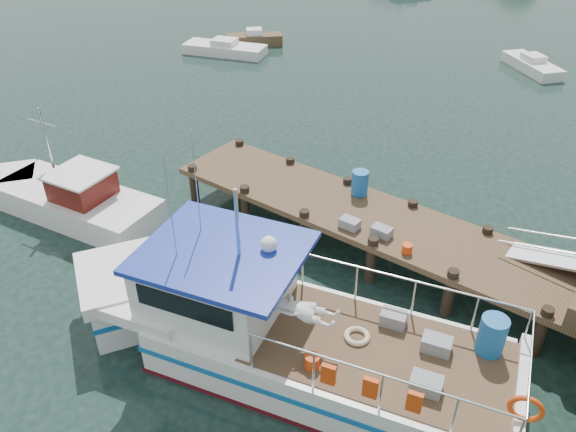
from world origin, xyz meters
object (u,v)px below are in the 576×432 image
Objects in this scene: dock at (550,255)px; moored_rowboat at (254,39)px; work_boat at (69,198)px; moored_a at (225,48)px; moored_b at (532,65)px; lobster_boat at (272,328)px.

dock is 4.72× the size of moored_rowboat.
dock is at bearing 7.96° from work_boat.
moored_a is at bearing 106.82° from work_boat.
moored_a is 1.29× the size of moored_b.
dock is 3.85× the size of moored_b.
dock reaches higher than moored_rowboat.
work_boat is at bearing -163.37° from dock.
moored_a reaches higher than moored_b.
work_boat is 1.78× the size of moored_b.
lobster_boat is (-4.95, -5.56, -1.17)m from dock.
lobster_boat is at bearing -14.53° from work_boat.
lobster_boat is 27.93m from moored_rowboat.
moored_a is at bearing -108.78° from moored_rowboat.
moored_b is (8.53, 26.01, -0.28)m from work_boat.
work_boat is at bearing -103.56° from moored_b.
lobster_boat reaches higher than moored_rowboat.
dock is 1.36× the size of lobster_boat.
moored_rowboat is (-8.08, 20.08, -0.24)m from work_boat.
moored_rowboat is (-23.21, 15.56, -1.84)m from dock.
dock is 28.00m from moored_rowboat.
dock is at bearing -27.57° from moored_a.
moored_rowboat is at bearing -155.77° from moored_b.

